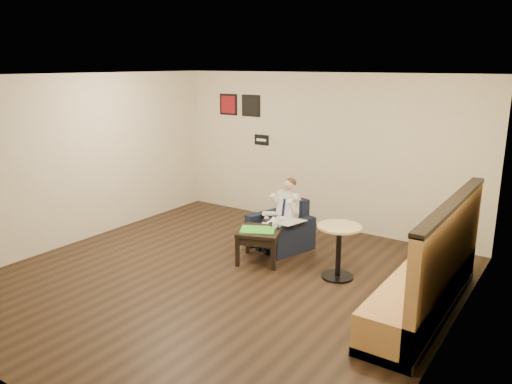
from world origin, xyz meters
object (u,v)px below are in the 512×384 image
Objects in this scene: coffee_mug at (275,225)px; green_folder at (258,230)px; seated_man at (275,217)px; banquette at (425,257)px; cafe_table at (338,252)px; smartphone at (267,226)px; armchair at (280,224)px; side_table at (260,246)px.

green_folder is at bearing -127.35° from coffee_mug.
seated_man is at bearing 96.13° from green_folder.
banquette is 1.36m from cafe_table.
smartphone is at bearing 85.00° from green_folder.
banquette is (2.54, -0.19, 0.20)m from green_folder.
coffee_mug is (0.21, -0.48, 0.16)m from armchair.
side_table is at bearing 52.65° from green_folder.
armchair reaches higher than coffee_mug.
green_folder is (0.03, -0.71, 0.11)m from armchair.
armchair is 5.23× the size of smartphone.
coffee_mug is 1.11m from cafe_table.
smartphone is at bearing 170.74° from banquette.
cafe_table reaches higher than side_table.
seated_man is 0.61m from green_folder.
armchair is 0.18m from seated_man.
banquette reaches higher than smartphone.
coffee_mug reaches higher than green_folder.
green_folder is at bearing -69.95° from armchair.
side_table is (0.06, -0.67, -0.15)m from armchair.
smartphone is at bearing -66.41° from armchair.
coffee_mug is 0.68× the size of smartphone.
green_folder is 2.55m from banquette.
armchair is 7.71× the size of coffee_mug.
green_folder is at bearing -173.04° from cafe_table.
side_table is (0.09, -0.57, -0.29)m from seated_man.
seated_man is 1.41m from cafe_table.
banquette is at bearing -18.22° from smartphone.
smartphone is (0.02, 0.22, -0.00)m from green_folder.
side_table is 2.57m from banquette.
side_table is 5.79× the size of coffee_mug.
cafe_table is at bearing -12.05° from smartphone.
banquette is at bearing -4.27° from green_folder.
coffee_mug is (0.24, -0.38, 0.01)m from seated_man.
armchair reaches higher than cafe_table.
smartphone is at bearing 176.91° from cafe_table.
coffee_mug is (0.15, 0.19, 0.31)m from side_table.
coffee_mug reaches higher than smartphone.
seated_man is 2.16× the size of green_folder.
green_folder is 0.29m from coffee_mug.
smartphone is (0.05, -0.48, 0.11)m from armchair.
seated_man is at bearing 93.44° from smartphone.
cafe_table is at bearing 164.90° from banquette.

